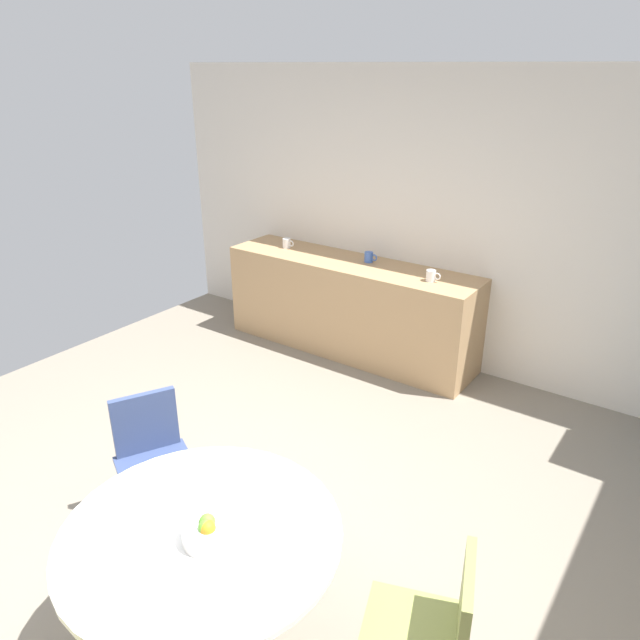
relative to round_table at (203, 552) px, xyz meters
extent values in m
plane|color=gray|center=(-0.50, 0.48, -0.62)|extent=(6.00, 6.00, 0.00)
cube|color=silver|center=(-0.50, 3.48, 0.68)|extent=(6.00, 0.10, 2.60)
cube|color=tan|center=(-1.25, 3.13, -0.17)|extent=(2.49, 0.60, 0.90)
cylinder|color=silver|center=(0.00, 0.00, -0.24)|extent=(0.08, 0.08, 0.71)
cylinder|color=white|center=(0.00, 0.00, 0.10)|extent=(1.22, 1.22, 0.03)
cylinder|color=silver|center=(0.68, 0.41, -0.41)|extent=(0.02, 0.02, 0.42)
cube|color=#8C934C|center=(0.88, 0.31, -0.19)|extent=(0.54, 0.54, 0.03)
cube|color=#8C934C|center=(1.06, 0.37, 0.02)|extent=(0.16, 0.37, 0.38)
cylinder|color=silver|center=(-0.62, 0.49, -0.41)|extent=(0.02, 0.02, 0.42)
cylinder|color=silver|center=(-0.76, 0.21, -0.41)|extent=(0.02, 0.02, 0.42)
cylinder|color=silver|center=(-0.90, 0.63, -0.41)|extent=(0.02, 0.02, 0.42)
cylinder|color=silver|center=(-1.04, 0.35, -0.41)|extent=(0.02, 0.02, 0.42)
cube|color=#384772|center=(-0.83, 0.42, -0.19)|extent=(0.56, 0.56, 0.03)
cube|color=#384772|center=(-1.00, 0.51, 0.02)|extent=(0.21, 0.36, 0.38)
cylinder|color=silver|center=(0.07, -0.02, 0.15)|extent=(0.22, 0.22, 0.07)
sphere|color=orange|center=(0.07, -0.03, 0.19)|extent=(0.07, 0.07, 0.07)
sphere|color=#66B233|center=(0.05, 0.00, 0.19)|extent=(0.07, 0.07, 0.07)
sphere|color=#66B233|center=(0.07, -0.03, 0.19)|extent=(0.07, 0.07, 0.07)
cylinder|color=white|center=(-2.02, 3.15, 0.32)|extent=(0.08, 0.08, 0.09)
torus|color=white|center=(-1.96, 3.15, 0.33)|extent=(0.06, 0.01, 0.06)
cylinder|color=white|center=(-0.42, 3.08, 0.32)|extent=(0.08, 0.08, 0.09)
torus|color=white|center=(-0.36, 3.08, 0.33)|extent=(0.06, 0.01, 0.06)
cylinder|color=#3F66BF|center=(-1.11, 3.22, 0.32)|extent=(0.08, 0.08, 0.09)
torus|color=#3F66BF|center=(-1.06, 3.22, 0.33)|extent=(0.06, 0.01, 0.06)
camera|label=1|loc=(1.57, -1.31, 1.96)|focal=33.32mm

